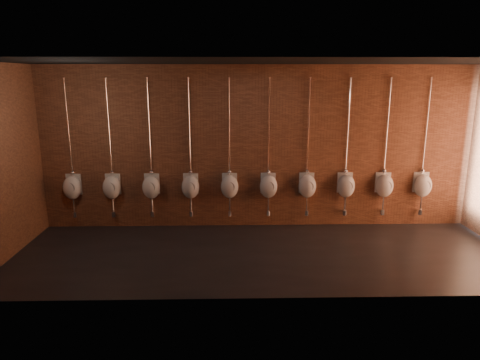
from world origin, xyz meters
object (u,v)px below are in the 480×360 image
object	(u,v)px
urinal_7	(346,185)
urinal_4	(230,186)
urinal_0	(72,187)
urinal_6	(307,185)
urinal_9	(423,185)
urinal_8	(384,185)
urinal_3	(190,186)
urinal_1	(112,186)
urinal_2	(151,186)
urinal_5	(269,185)

from	to	relation	value
urinal_7	urinal_4	bearing A→B (deg)	180.00
urinal_0	urinal_7	size ratio (longest dim) A/B	1.00
urinal_6	urinal_9	xyz separation A→B (m)	(2.32, 0.00, 0.00)
urinal_8	urinal_9	xyz separation A→B (m)	(0.77, 0.00, 0.00)
urinal_0	urinal_7	xyz separation A→B (m)	(5.42, 0.00, 0.00)
urinal_7	urinal_3	bearing A→B (deg)	180.00
urinal_3	urinal_6	bearing A→B (deg)	0.00
urinal_1	urinal_8	bearing A→B (deg)	0.00
urinal_6	urinal_2	bearing A→B (deg)	180.00
urinal_5	urinal_3	bearing A→B (deg)	180.00
urinal_3	urinal_9	xyz separation A→B (m)	(4.64, 0.00, 0.00)
urinal_0	urinal_7	distance (m)	5.42
urinal_3	urinal_5	world-z (taller)	same
urinal_0	urinal_7	bearing A→B (deg)	0.00
urinal_0	urinal_1	size ratio (longest dim) A/B	1.00
urinal_5	urinal_6	world-z (taller)	same
urinal_1	urinal_5	size ratio (longest dim) A/B	1.00
urinal_5	urinal_9	bearing A→B (deg)	0.00
urinal_0	urinal_3	bearing A→B (deg)	0.00
urinal_3	urinal_9	distance (m)	4.64
urinal_3	urinal_6	size ratio (longest dim) A/B	1.00
urinal_8	urinal_9	size ratio (longest dim) A/B	1.00
urinal_5	urinal_9	xyz separation A→B (m)	(3.10, 0.00, 0.00)
urinal_0	urinal_6	size ratio (longest dim) A/B	1.00
urinal_8	urinal_5	bearing A→B (deg)	180.00
urinal_6	urinal_8	bearing A→B (deg)	0.00
urinal_2	urinal_5	xyz separation A→B (m)	(2.32, 0.00, 0.00)
urinal_5	urinal_4	bearing A→B (deg)	180.00
urinal_1	urinal_3	distance (m)	1.55
urinal_2	urinal_1	bearing A→B (deg)	180.00
urinal_0	urinal_2	world-z (taller)	same
urinal_0	urinal_6	xyz separation A→B (m)	(4.64, 0.00, 0.00)
urinal_3	urinal_1	bearing A→B (deg)	180.00
urinal_0	urinal_4	bearing A→B (deg)	0.00
urinal_7	urinal_8	xyz separation A→B (m)	(0.77, 0.00, 0.00)
urinal_0	urinal_9	world-z (taller)	same
urinal_0	urinal_2	size ratio (longest dim) A/B	1.00
urinal_0	urinal_3	world-z (taller)	same
urinal_3	urinal_8	size ratio (longest dim) A/B	1.00
urinal_4	urinal_6	size ratio (longest dim) A/B	1.00
urinal_6	urinal_0	bearing A→B (deg)	180.00
urinal_2	urinal_8	size ratio (longest dim) A/B	1.00
urinal_0	urinal_2	distance (m)	1.55
urinal_0	urinal_5	world-z (taller)	same
urinal_1	urinal_0	bearing A→B (deg)	180.00
urinal_0	urinal_5	bearing A→B (deg)	0.00
urinal_7	urinal_9	size ratio (longest dim) A/B	1.00
urinal_0	urinal_1	bearing A→B (deg)	0.00
urinal_0	urinal_8	size ratio (longest dim) A/B	1.00
urinal_2	urinal_4	world-z (taller)	same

